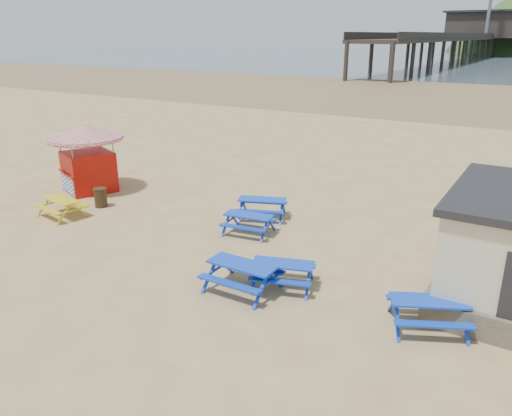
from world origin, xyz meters
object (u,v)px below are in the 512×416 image
Objects in this scene: picnic_table_yellow at (62,208)px; picnic_table_blue_a at (262,208)px; picnic_table_blue_b at (249,224)px; ice_cream_kiosk at (86,149)px; litter_bin at (101,197)px.

picnic_table_blue_a is at bearing 39.67° from picnic_table_yellow.
picnic_table_yellow reaches higher than picnic_table_blue_b.
ice_cream_kiosk is (-8.94, -1.03, 1.60)m from picnic_table_blue_a.
picnic_table_yellow is 1.72m from litter_bin.
picnic_table_blue_a is 0.50× the size of ice_cream_kiosk.
litter_bin is at bearing 85.30° from picnic_table_yellow.
litter_bin is at bearing -9.63° from ice_cream_kiosk.
picnic_table_blue_b is at bearing 27.04° from picnic_table_yellow.
ice_cream_kiosk reaches higher than picnic_table_blue_a.
litter_bin is at bearing 179.05° from picnic_table_blue_a.
ice_cream_kiosk is at bearing 130.46° from picnic_table_yellow.
picnic_table_yellow is at bearing -170.88° from picnic_table_blue_b.
picnic_table_blue_a is at bearing 95.76° from picnic_table_blue_b.
picnic_table_blue_a is 2.79× the size of litter_bin.
picnic_table_blue_a is 1.80m from picnic_table_blue_b.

